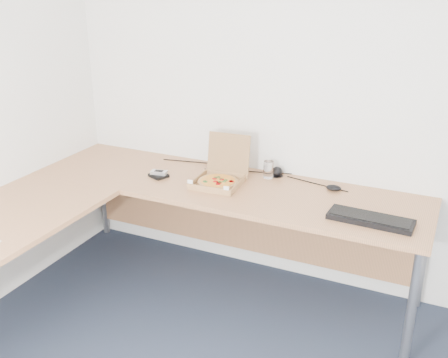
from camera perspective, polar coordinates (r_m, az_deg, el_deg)
The scene contains 10 objects.
room_shell at distance 1.73m, azimuth -4.40°, elevation -3.26°, with size 3.50×3.50×2.50m, color white, non-canonical shape.
desk at distance 3.11m, azimuth -8.68°, elevation -2.86°, with size 2.50×2.20×0.73m.
pizza_box at distance 3.29m, azimuth -0.55°, elevation 0.00°, with size 0.28×0.33×0.29m.
drinking_glass at distance 3.40m, azimuth 4.84°, elevation 1.03°, with size 0.06×0.06×0.11m, color silver.
keyboard at distance 2.91m, azimuth 15.61°, elevation -4.23°, with size 0.45×0.16×0.03m, color black.
mouse at distance 3.27m, azimuth 11.81°, elevation -0.95°, with size 0.09×0.06×0.03m, color black.
wallet at distance 3.44m, azimuth -7.10°, elevation 0.38°, with size 0.11×0.09×0.02m, color black.
phone at distance 3.44m, azimuth -7.07°, elevation 0.71°, with size 0.10×0.05×0.02m, color #B2B5BA.
dome_speaker at distance 3.43m, azimuth 5.78°, elevation 0.86°, with size 0.08×0.08×0.07m, color black.
cable_bundle at distance 3.50m, azimuth 2.58°, elevation 0.83°, with size 0.64×0.04×0.01m, color black, non-canonical shape.
Camera 1 is at (0.78, -1.36, 1.98)m, focal length 42.15 mm.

